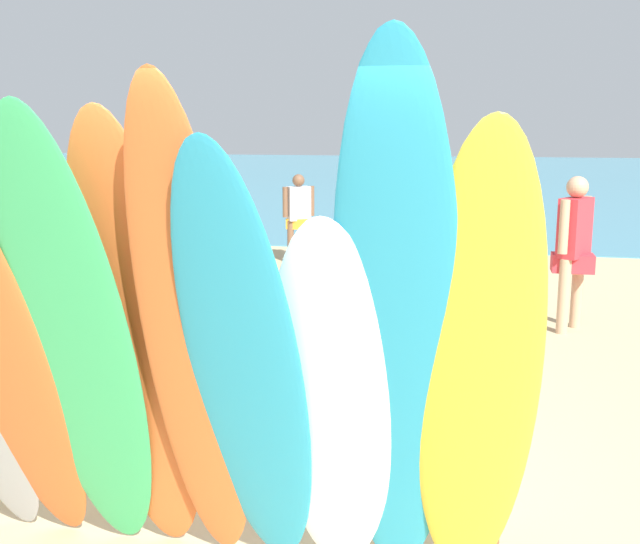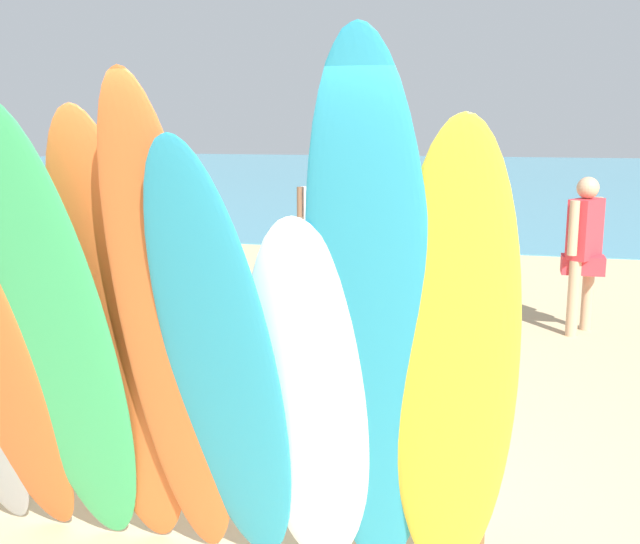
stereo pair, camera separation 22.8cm
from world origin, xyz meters
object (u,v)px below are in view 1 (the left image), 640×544
at_px(surfboard_yellow_8, 477,381).
at_px(beachgoer_midbeach, 574,243).
at_px(surfboard_orange_1, 0,356).
at_px(surfboard_orange_3, 140,354).
at_px(surfboard_rack, 244,434).
at_px(beach_chair_red, 20,314).
at_px(surfboard_green_2, 80,357).
at_px(beachgoer_strolling, 299,212).
at_px(distant_boat, 432,189).
at_px(surfboard_teal_5, 247,381).
at_px(surfboard_white_6, 333,413).
at_px(surfboard_orange_4, 194,351).
at_px(surfboard_teal_7, 396,348).

xyz_separation_m(surfboard_yellow_8, beachgoer_midbeach, (1.04, 5.38, -0.18)).
distance_m(surfboard_orange_1, surfboard_orange_3, 0.68).
relative_size(surfboard_rack, surfboard_yellow_8, 1.20).
bearing_deg(beach_chair_red, surfboard_rack, -45.47).
bearing_deg(beachgoer_midbeach, surfboard_rack, -175.38).
bearing_deg(beach_chair_red, surfboard_orange_1, -62.68).
bearing_deg(beachgoer_midbeach, surfboard_green_2, -177.14).
bearing_deg(surfboard_green_2, surfboard_rack, 47.47).
bearing_deg(surfboard_orange_3, beachgoer_strolling, 96.29).
distance_m(surfboard_rack, surfboard_orange_3, 0.93).
distance_m(surfboard_rack, surfboard_yellow_8, 1.54).
bearing_deg(beachgoer_strolling, surfboard_orange_1, 58.72).
relative_size(surfboard_yellow_8, distant_boat, 0.63).
relative_size(surfboard_orange_1, beach_chair_red, 3.19).
distance_m(surfboard_teal_5, beachgoer_midbeach, 5.86).
height_order(surfboard_orange_3, beachgoer_strolling, surfboard_orange_3).
height_order(surfboard_orange_3, beach_chair_red, surfboard_orange_3).
xyz_separation_m(surfboard_white_6, beachgoer_midbeach, (1.69, 5.36, 0.03)).
xyz_separation_m(surfboard_orange_1, surfboard_orange_4, (0.99, 0.03, 0.08)).
bearing_deg(surfboard_orange_4, surfboard_teal_5, -3.61).
height_order(surfboard_teal_5, distant_boat, surfboard_teal_5).
bearing_deg(beachgoer_strolling, distant_boat, -131.31).
relative_size(surfboard_green_2, surfboard_orange_3, 1.04).
bearing_deg(beachgoer_midbeach, surfboard_teal_7, -163.79).
distance_m(surfboard_rack, surfboard_orange_1, 1.38).
distance_m(surfboard_white_6, beachgoer_midbeach, 5.62).
bearing_deg(surfboard_teal_7, beachgoer_strolling, 104.46).
relative_size(surfboard_orange_3, surfboard_white_6, 1.22).
height_order(surfboard_orange_3, distant_boat, surfboard_orange_3).
bearing_deg(surfboard_teal_5, surfboard_rack, 114.30).
bearing_deg(surfboard_teal_5, beach_chair_red, 140.13).
height_order(surfboard_rack, surfboard_orange_4, surfboard_orange_4).
relative_size(surfboard_orange_4, beach_chair_red, 3.35).
distance_m(surfboard_rack, surfboard_white_6, 0.96).
distance_m(surfboard_green_2, distant_boat, 22.41).
relative_size(surfboard_orange_4, beachgoer_midbeach, 1.53).
xyz_separation_m(surfboard_orange_1, surfboard_yellow_8, (2.27, 0.13, -0.01)).
xyz_separation_m(surfboard_yellow_8, beach_chair_red, (-4.47, 3.29, -0.76)).
xyz_separation_m(beachgoer_strolling, beach_chair_red, (-1.55, -5.55, -0.43)).
bearing_deg(beachgoer_midbeach, distant_boat, 39.17).
relative_size(surfboard_orange_1, beachgoer_strolling, 1.72).
bearing_deg(surfboard_green_2, surfboard_orange_3, 25.50).
bearing_deg(beachgoer_strolling, surfboard_teal_5, 66.53).
bearing_deg(surfboard_rack, surfboard_yellow_8, -25.36).
xyz_separation_m(surfboard_orange_4, distant_boat, (-0.25, 22.35, -1.13)).
bearing_deg(beach_chair_red, surfboard_orange_3, -54.26).
relative_size(surfboard_rack, surfboard_teal_5, 1.21).
relative_size(surfboard_rack, beach_chair_red, 3.70).
distance_m(surfboard_orange_1, beachgoer_midbeach, 6.43).
height_order(surfboard_green_2, surfboard_yellow_8, surfboard_green_2).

